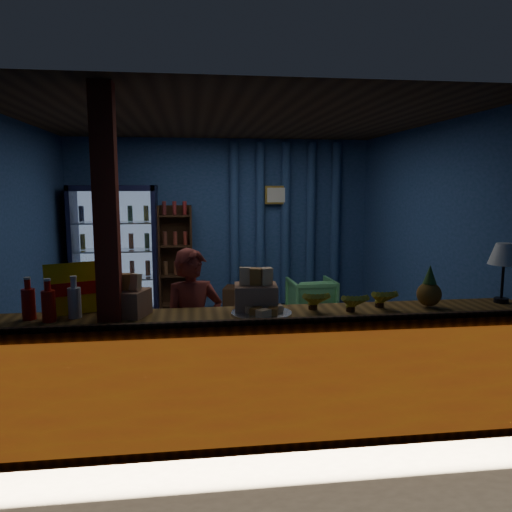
# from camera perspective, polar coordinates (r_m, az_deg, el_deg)

# --- Properties ---
(ground) EXTENTS (4.60, 4.60, 0.00)m
(ground) POSITION_cam_1_polar(r_m,az_deg,el_deg) (5.83, -2.52, -10.96)
(ground) COLOR #515154
(ground) RESTS_ON ground
(room_walls) EXTENTS (4.60, 4.60, 4.60)m
(room_walls) POSITION_cam_1_polar(r_m,az_deg,el_deg) (5.52, -2.62, 4.62)
(room_walls) COLOR navy
(room_walls) RESTS_ON ground
(counter) EXTENTS (4.40, 0.57, 0.99)m
(counter) POSITION_cam_1_polar(r_m,az_deg,el_deg) (3.88, -0.03, -13.51)
(counter) COLOR brown
(counter) RESTS_ON ground
(support_post) EXTENTS (0.16, 0.16, 2.60)m
(support_post) POSITION_cam_1_polar(r_m,az_deg,el_deg) (3.69, -16.47, -1.71)
(support_post) COLOR maroon
(support_post) RESTS_ON ground
(beverage_cooler) EXTENTS (1.20, 0.62, 1.90)m
(beverage_cooler) POSITION_cam_1_polar(r_m,az_deg,el_deg) (7.55, -15.67, 0.44)
(beverage_cooler) COLOR black
(beverage_cooler) RESTS_ON ground
(bottle_shelf) EXTENTS (0.50, 0.28, 1.60)m
(bottle_shelf) POSITION_cam_1_polar(r_m,az_deg,el_deg) (7.63, -9.16, -0.33)
(bottle_shelf) COLOR #3B2012
(bottle_shelf) RESTS_ON ground
(curtain_folds) EXTENTS (1.74, 0.14, 2.50)m
(curtain_folds) POSITION_cam_1_polar(r_m,az_deg,el_deg) (7.79, 3.39, 3.67)
(curtain_folds) COLOR navy
(curtain_folds) RESTS_ON room_walls
(framed_picture) EXTENTS (0.36, 0.04, 0.28)m
(framed_picture) POSITION_cam_1_polar(r_m,az_deg,el_deg) (7.70, 2.38, 6.98)
(framed_picture) COLOR gold
(framed_picture) RESTS_ON room_walls
(shopkeeper) EXTENTS (0.58, 0.46, 1.39)m
(shopkeeper) POSITION_cam_1_polar(r_m,az_deg,el_deg) (4.25, -7.18, -8.50)
(shopkeeper) COLOR maroon
(shopkeeper) RESTS_ON ground
(green_chair) EXTENTS (0.65, 0.67, 0.58)m
(green_chair) POSITION_cam_1_polar(r_m,az_deg,el_deg) (7.22, 6.33, -4.82)
(green_chair) COLOR #58B165
(green_chair) RESTS_ON ground
(side_table) EXTENTS (0.58, 0.49, 0.55)m
(side_table) POSITION_cam_1_polar(r_m,az_deg,el_deg) (7.18, -1.58, -5.35)
(side_table) COLOR #3B2012
(side_table) RESTS_ON ground
(yellow_sign) EXTENTS (0.48, 0.27, 0.38)m
(yellow_sign) POSITION_cam_1_polar(r_m,az_deg,el_deg) (3.97, -19.56, -3.46)
(yellow_sign) COLOR yellow
(yellow_sign) RESTS_ON counter
(soda_bottles) EXTENTS (0.41, 0.18, 0.31)m
(soda_bottles) POSITION_cam_1_polar(r_m,az_deg,el_deg) (3.87, -22.41, -4.93)
(soda_bottles) COLOR red
(soda_bottles) RESTS_ON counter
(snack_box_left) EXTENTS (0.34, 0.29, 0.34)m
(snack_box_left) POSITION_cam_1_polar(r_m,az_deg,el_deg) (3.81, -0.03, -4.58)
(snack_box_left) COLOR #AB7553
(snack_box_left) RESTS_ON counter
(snack_box_centre) EXTENTS (0.37, 0.34, 0.32)m
(snack_box_centre) POSITION_cam_1_polar(r_m,az_deg,el_deg) (3.82, -14.59, -4.96)
(snack_box_centre) COLOR #AB7553
(snack_box_centre) RESTS_ON counter
(pastry_tray) EXTENTS (0.45, 0.45, 0.07)m
(pastry_tray) POSITION_cam_1_polar(r_m,az_deg,el_deg) (3.72, 0.63, -6.42)
(pastry_tray) COLOR silver
(pastry_tray) RESTS_ON counter
(banana_bunches) EXTENTS (0.78, 0.30, 0.17)m
(banana_bunches) POSITION_cam_1_polar(r_m,az_deg,el_deg) (3.91, 10.65, -4.93)
(banana_bunches) COLOR gold
(banana_bunches) RESTS_ON counter
(table_lamp) EXTENTS (0.25, 0.25, 0.49)m
(table_lamp) POSITION_cam_1_polar(r_m,az_deg,el_deg) (4.51, 26.51, -0.03)
(table_lamp) COLOR black
(table_lamp) RESTS_ON counter
(pineapple) EXTENTS (0.19, 0.19, 0.33)m
(pineapple) POSITION_cam_1_polar(r_m,az_deg,el_deg) (4.16, 19.18, -3.73)
(pineapple) COLOR brown
(pineapple) RESTS_ON counter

